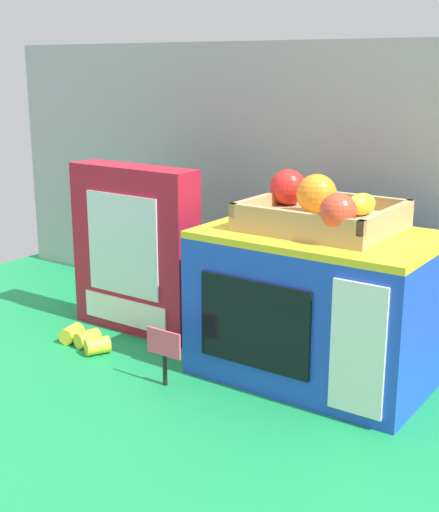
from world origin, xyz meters
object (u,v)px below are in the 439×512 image
(toy_microwave, at_px, (318,305))
(price_sign, at_px, (166,349))
(food_groups_crate, at_px, (320,211))
(cookie_set_box, at_px, (135,250))
(loose_toy_banana, at_px, (85,339))

(toy_microwave, bearing_deg, price_sign, -134.47)
(food_groups_crate, bearing_deg, toy_microwave, -58.14)
(toy_microwave, bearing_deg, cookie_set_box, -178.24)
(loose_toy_banana, bearing_deg, price_sign, -10.36)
(toy_microwave, distance_m, food_groups_crate, 0.16)
(cookie_set_box, xyz_separation_m, price_sign, (0.22, -0.18, -0.10))
(price_sign, bearing_deg, food_groups_crate, 51.61)
(toy_microwave, relative_size, food_groups_crate, 1.58)
(cookie_set_box, height_order, price_sign, cookie_set_box)
(cookie_set_box, bearing_deg, toy_microwave, 1.76)
(loose_toy_banana, bearing_deg, toy_microwave, 18.97)
(price_sign, bearing_deg, cookie_set_box, 141.53)
(food_groups_crate, distance_m, loose_toy_banana, 0.52)
(food_groups_crate, xyz_separation_m, price_sign, (-0.17, -0.21, -0.22))
(toy_microwave, relative_size, loose_toy_banana, 3.02)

